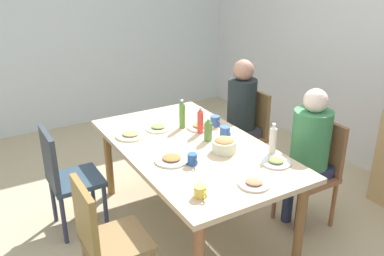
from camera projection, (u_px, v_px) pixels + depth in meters
ground_plane at (192, 223)px, 3.57m from camera, size 6.53×6.53×0.00m
wall_back at (381, 46)px, 4.06m from camera, size 5.68×0.12×2.60m
wall_left at (81, 24)px, 5.27m from camera, size 0.12×4.40×2.60m
dining_table at (192, 154)px, 3.31m from camera, size 1.82×1.05×0.74m
chair_0 at (104, 237)px, 2.59m from camera, size 0.40×0.40×0.90m
chair_1 at (247, 129)px, 4.16m from camera, size 0.40×0.40×0.90m
person_1 at (240, 111)px, 4.03m from camera, size 0.30×0.30×1.23m
chair_2 at (314, 167)px, 3.43m from camera, size 0.40×0.40×0.90m
person_2 at (309, 147)px, 3.31m from camera, size 0.30×0.30×1.20m
chair_3 at (65, 175)px, 3.31m from camera, size 0.40×0.40×0.90m
plate_0 at (200, 126)px, 3.61m from camera, size 0.23×0.23×0.04m
plate_1 at (254, 183)px, 2.72m from camera, size 0.21×0.21×0.04m
plate_2 at (131, 135)px, 3.44m from camera, size 0.25×0.25×0.04m
plate_3 at (172, 159)px, 3.04m from camera, size 0.25×0.25×0.04m
plate_4 at (276, 162)px, 3.00m from camera, size 0.21×0.21×0.04m
plate_5 at (158, 128)px, 3.58m from camera, size 0.22×0.22×0.04m
bowl_0 at (224, 145)px, 3.16m from camera, size 0.19×0.19×0.11m
cup_0 at (225, 131)px, 3.44m from camera, size 0.12×0.09×0.08m
cup_1 at (200, 191)px, 2.58m from camera, size 0.12×0.08×0.07m
cup_2 at (192, 159)px, 2.97m from camera, size 0.11×0.07×0.09m
cup_3 at (215, 121)px, 3.64m from camera, size 0.12×0.08×0.09m
bottle_0 at (182, 115)px, 3.57m from camera, size 0.05×0.05×0.25m
bottle_1 at (208, 130)px, 3.34m from camera, size 0.06×0.06×0.20m
bottle_2 at (273, 140)px, 3.10m from camera, size 0.05×0.05×0.25m
bottle_3 at (200, 121)px, 3.48m from camera, size 0.05×0.05×0.23m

